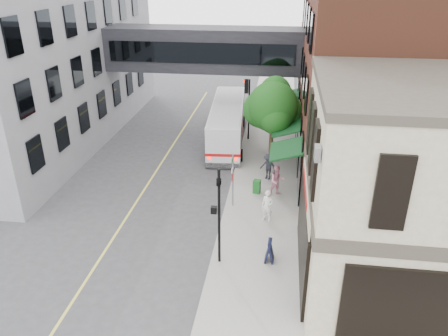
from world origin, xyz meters
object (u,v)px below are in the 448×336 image
(pedestrian_c, at_px, (268,166))
(sandwich_board, at_px, (269,251))
(bus, at_px, (227,121))
(pedestrian_b, at_px, (277,181))
(newspaper_box, at_px, (257,186))
(pedestrian_a, at_px, (267,206))

(pedestrian_c, distance_m, sandwich_board, 8.14)
(bus, distance_m, pedestrian_b, 9.16)
(pedestrian_c, height_order, newspaper_box, pedestrian_c)
(pedestrian_b, distance_m, sandwich_board, 6.16)
(bus, height_order, pedestrian_a, bus)
(pedestrian_a, xyz_separation_m, pedestrian_c, (-0.17, 4.78, -0.01))
(pedestrian_b, bearing_deg, newspaper_box, 153.94)
(pedestrian_a, bearing_deg, pedestrian_b, 101.12)
(bus, xyz_separation_m, pedestrian_a, (3.48, -11.07, -0.57))
(pedestrian_b, distance_m, pedestrian_c, 2.07)
(pedestrian_c, relative_size, newspaper_box, 2.06)
(pedestrian_a, relative_size, newspaper_box, 2.10)
(pedestrian_b, relative_size, newspaper_box, 2.25)
(pedestrian_c, xyz_separation_m, newspaper_box, (-0.54, -1.88, -0.42))
(pedestrian_c, bearing_deg, bus, 143.17)
(pedestrian_b, xyz_separation_m, newspaper_box, (-1.14, 0.10, -0.50))
(pedestrian_a, relative_size, pedestrian_c, 1.02)
(pedestrian_a, bearing_deg, bus, 127.17)
(pedestrian_a, bearing_deg, newspaper_box, 123.57)
(bus, xyz_separation_m, newspaper_box, (2.76, -8.17, -1.00))
(pedestrian_c, bearing_deg, pedestrian_a, -62.56)
(pedestrian_a, relative_size, pedestrian_b, 0.93)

